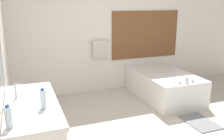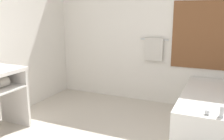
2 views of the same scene
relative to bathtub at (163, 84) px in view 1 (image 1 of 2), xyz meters
The scene contains 8 objects.
ground_plane 1.60m from the bathtub, 122.93° to the right, with size 16.00×16.00×0.00m, color beige.
wall_back_with_blinds 1.61m from the bathtub, 132.17° to the left, with size 7.40×0.13×2.70m.
vanity_counter 3.18m from the bathtub, 150.42° to the right, with size 0.58×1.44×0.89m.
sink_faucet 3.28m from the bathtub, 154.91° to the right, with size 0.09×0.04×0.18m.
bathtub is the anchor object (origin of this frame).
water_bottle_1 3.72m from the bathtub, 144.53° to the right, with size 0.07×0.07×0.23m.
water_bottle_2 3.26m from the bathtub, 145.92° to the right, with size 0.07×0.07×0.23m.
bath_mat 1.30m from the bathtub, 92.05° to the right, with size 0.45×0.67×0.02m.
Camera 1 is at (-1.97, -3.05, 2.00)m, focal length 40.00 mm.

